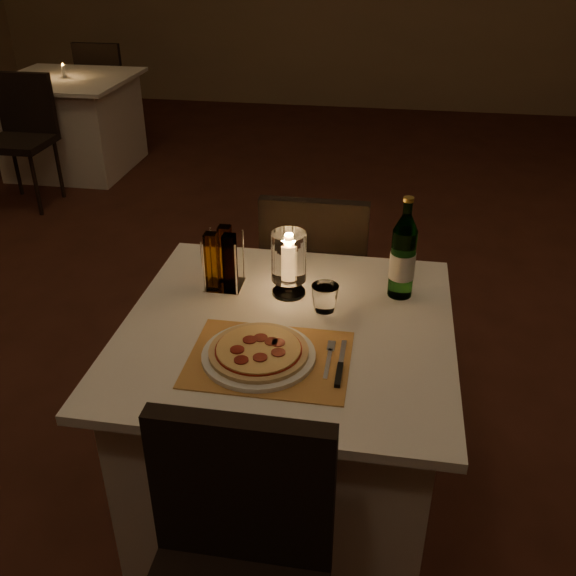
% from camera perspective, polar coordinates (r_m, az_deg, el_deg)
% --- Properties ---
extents(floor, '(8.00, 10.00, 0.02)m').
position_cam_1_polar(floor, '(2.91, -1.59, -8.82)').
color(floor, '#451F16').
rests_on(floor, ground).
extents(main_table, '(1.00, 1.00, 0.74)m').
position_cam_1_polar(main_table, '(2.17, -0.09, -11.45)').
color(main_table, white).
rests_on(main_table, ground).
extents(chair_near, '(0.42, 0.42, 0.90)m').
position_cam_1_polar(chair_near, '(1.57, -4.82, -23.70)').
color(chair_near, black).
rests_on(chair_near, ground).
extents(chair_far, '(0.42, 0.42, 0.90)m').
position_cam_1_polar(chair_far, '(2.66, 2.46, 1.54)').
color(chair_far, black).
rests_on(chair_far, ground).
extents(placemat, '(0.45, 0.34, 0.00)m').
position_cam_1_polar(placemat, '(1.81, -1.68, -6.32)').
color(placemat, '#C98B46').
rests_on(placemat, main_table).
extents(plate, '(0.32, 0.32, 0.01)m').
position_cam_1_polar(plate, '(1.81, -2.62, -6.00)').
color(plate, white).
rests_on(plate, placemat).
extents(pizza, '(0.28, 0.28, 0.02)m').
position_cam_1_polar(pizza, '(1.80, -2.63, -5.58)').
color(pizza, '#D8B77F').
rests_on(pizza, plate).
extents(fork, '(0.02, 0.18, 0.00)m').
position_cam_1_polar(fork, '(1.81, 3.68, -6.10)').
color(fork, silver).
rests_on(fork, placemat).
extents(knife, '(0.02, 0.22, 0.01)m').
position_cam_1_polar(knife, '(1.76, 4.61, -7.27)').
color(knife, black).
rests_on(knife, placemat).
extents(tumbler, '(0.09, 0.09, 0.09)m').
position_cam_1_polar(tumbler, '(2.01, 3.30, -0.87)').
color(tumbler, white).
rests_on(tumbler, main_table).
extents(water_bottle, '(0.08, 0.08, 0.34)m').
position_cam_1_polar(water_bottle, '(2.07, 10.18, 2.71)').
color(water_bottle, '#599A53').
rests_on(water_bottle, main_table).
extents(hurricane_candle, '(0.11, 0.11, 0.22)m').
position_cam_1_polar(hurricane_candle, '(2.05, 0.07, 2.60)').
color(hurricane_candle, white).
rests_on(hurricane_candle, main_table).
extents(cruet_caddy, '(0.12, 0.12, 0.21)m').
position_cam_1_polar(cruet_caddy, '(2.11, -5.83, 2.34)').
color(cruet_caddy, white).
rests_on(cruet_caddy, main_table).
extents(neighbor_table_left, '(1.00, 1.00, 0.74)m').
position_cam_1_polar(neighbor_table_left, '(5.65, -18.61, 13.67)').
color(neighbor_table_left, white).
rests_on(neighbor_table_left, ground).
extents(neighbor_chair_la, '(0.42, 0.42, 0.90)m').
position_cam_1_polar(neighbor_chair_la, '(5.01, -22.53, 13.11)').
color(neighbor_chair_la, black).
rests_on(neighbor_chair_la, ground).
extents(neighbor_chair_lb, '(0.42, 0.42, 0.90)m').
position_cam_1_polar(neighbor_chair_lb, '(6.24, -15.93, 17.15)').
color(neighbor_chair_lb, black).
rests_on(neighbor_chair_lb, ground).
extents(neighbor_candle_left, '(0.03, 0.03, 0.11)m').
position_cam_1_polar(neighbor_candle_left, '(5.56, -19.32, 17.74)').
color(neighbor_candle_left, white).
rests_on(neighbor_candle_left, neighbor_table_left).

